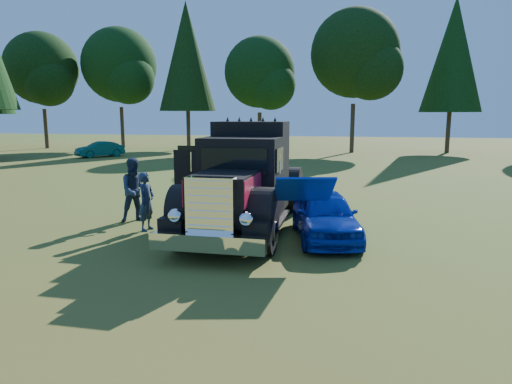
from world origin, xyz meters
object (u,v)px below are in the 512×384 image
object	(u,v)px
distant_teal_car	(100,149)
spectator_near	(146,201)
diamond_t_truck	(244,185)
spectator_far	(135,190)
hotrod_coupe	(325,215)

from	to	relation	value
distant_teal_car	spectator_near	bearing A→B (deg)	-20.52
diamond_t_truck	spectator_far	size ratio (longest dim) A/B	3.72
hotrod_coupe	distant_teal_car	xyz separation A→B (m)	(-18.42, 20.19, -0.05)
hotrod_coupe	diamond_t_truck	bearing A→B (deg)	169.08
diamond_t_truck	spectator_near	size ratio (longest dim) A/B	4.39
spectator_near	spectator_far	xyz separation A→B (m)	(-0.79, 0.93, 0.15)
hotrod_coupe	spectator_near	size ratio (longest dim) A/B	2.58
diamond_t_truck	spectator_far	distance (m)	3.48
diamond_t_truck	hotrod_coupe	distance (m)	2.38
hotrod_coupe	spectator_near	world-z (taller)	hotrod_coupe
hotrod_coupe	distant_teal_car	world-z (taller)	hotrod_coupe
diamond_t_truck	hotrod_coupe	bearing A→B (deg)	-10.92
diamond_t_truck	spectator_far	xyz separation A→B (m)	(-3.45, 0.37, -0.32)
spectator_near	hotrod_coupe	bearing A→B (deg)	-82.25
spectator_near	distant_teal_car	distance (m)	24.40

